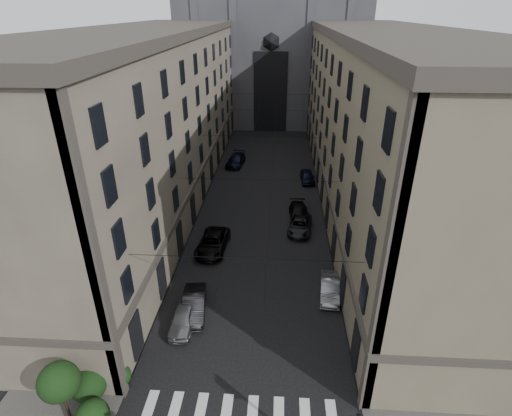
% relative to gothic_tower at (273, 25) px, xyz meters
% --- Properties ---
extents(sidewalk_left, '(7.00, 80.00, 0.15)m').
position_rel_gothic_tower_xyz_m(sidewalk_left, '(-10.50, -38.96, -17.72)').
color(sidewalk_left, '#383533').
rests_on(sidewalk_left, ground).
extents(sidewalk_right, '(7.00, 80.00, 0.15)m').
position_rel_gothic_tower_xyz_m(sidewalk_right, '(10.50, -38.96, -17.72)').
color(sidewalk_right, '#383533').
rests_on(sidewalk_right, ground).
extents(building_left, '(13.60, 60.60, 18.85)m').
position_rel_gothic_tower_xyz_m(building_left, '(-13.44, -38.96, -8.45)').
color(building_left, '#534A40').
rests_on(building_left, ground).
extents(building_right, '(13.60, 60.60, 18.85)m').
position_rel_gothic_tower_xyz_m(building_right, '(13.44, -38.96, -8.45)').
color(building_right, brown).
rests_on(building_right, ground).
extents(gothic_tower, '(35.00, 23.00, 58.00)m').
position_rel_gothic_tower_xyz_m(gothic_tower, '(0.00, 0.00, 0.00)').
color(gothic_tower, '#2D2D33').
rests_on(gothic_tower, ground).
extents(shrub_cluster, '(3.90, 4.40, 3.90)m').
position_rel_gothic_tower_xyz_m(shrub_cluster, '(-8.72, -69.95, -16.00)').
color(shrub_cluster, black).
rests_on(shrub_cluster, sidewalk_left).
extents(tram_wires, '(14.00, 60.00, 0.43)m').
position_rel_gothic_tower_xyz_m(tram_wires, '(0.00, -39.33, -10.55)').
color(tram_wires, black).
rests_on(tram_wires, ground).
extents(car_left_near, '(1.69, 4.12, 1.40)m').
position_rel_gothic_tower_xyz_m(car_left_near, '(-4.72, -62.84, -17.10)').
color(car_left_near, slate).
rests_on(car_left_near, ground).
extents(car_left_midnear, '(2.20, 4.83, 1.53)m').
position_rel_gothic_tower_xyz_m(car_left_midnear, '(-4.21, -61.42, -17.03)').
color(car_left_midnear, black).
rests_on(car_left_midnear, ground).
extents(car_left_midfar, '(2.98, 5.74, 1.55)m').
position_rel_gothic_tower_xyz_m(car_left_midfar, '(-4.20, -52.57, -17.02)').
color(car_left_midfar, black).
rests_on(car_left_midfar, ground).
extents(car_left_far, '(2.79, 5.52, 1.54)m').
position_rel_gothic_tower_xyz_m(car_left_far, '(-4.44, -29.60, -17.03)').
color(car_left_far, black).
rests_on(car_left_far, ground).
extents(car_right_near, '(1.84, 4.32, 1.39)m').
position_rel_gothic_tower_xyz_m(car_right_near, '(6.20, -58.68, -17.11)').
color(car_right_near, gray).
rests_on(car_right_near, ground).
extents(car_right_midnear, '(2.79, 5.07, 1.34)m').
position_rel_gothic_tower_xyz_m(car_right_midnear, '(4.20, -48.43, -17.13)').
color(car_right_midnear, black).
rests_on(car_right_midnear, ground).
extents(car_right_midfar, '(2.27, 5.06, 1.44)m').
position_rel_gothic_tower_xyz_m(car_right_midfar, '(4.20, -45.87, -17.08)').
color(car_right_midfar, black).
rests_on(car_right_midfar, ground).
extents(car_right_far, '(1.92, 4.34, 1.45)m').
position_rel_gothic_tower_xyz_m(car_right_far, '(5.70, -35.23, -17.07)').
color(car_right_far, black).
rests_on(car_right_far, ground).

